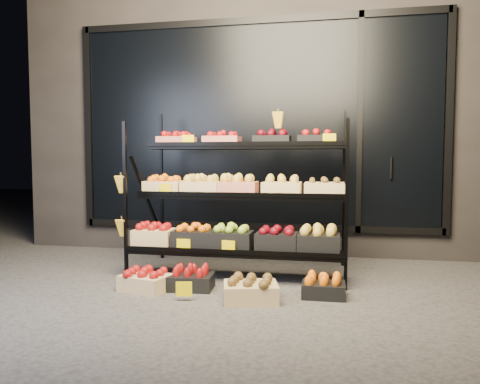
% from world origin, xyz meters
% --- Properties ---
extents(ground, '(24.00, 24.00, 0.00)m').
position_xyz_m(ground, '(0.00, 0.00, 0.00)').
color(ground, '#514F4C').
rests_on(ground, ground).
extents(building, '(6.00, 2.08, 3.50)m').
position_xyz_m(building, '(0.00, 2.59, 1.75)').
color(building, '#2D2826').
rests_on(building, ground).
extents(display_rack, '(2.18, 1.02, 1.75)m').
position_xyz_m(display_rack, '(-0.02, 0.60, 0.79)').
color(display_rack, black).
rests_on(display_rack, ground).
extents(tag_floor_a, '(0.13, 0.01, 0.12)m').
position_xyz_m(tag_floor_a, '(-0.26, -0.40, 0.06)').
color(tag_floor_a, '#EDCD00').
rests_on(tag_floor_a, ground).
extents(floor_crate_left, '(0.47, 0.39, 0.20)m').
position_xyz_m(floor_crate_left, '(-0.69, -0.16, 0.10)').
color(floor_crate_left, '#DBBC7E').
rests_on(floor_crate_left, ground).
extents(floor_crate_midleft, '(0.41, 0.31, 0.20)m').
position_xyz_m(floor_crate_midleft, '(-0.31, -0.05, 0.09)').
color(floor_crate_midleft, black).
rests_on(floor_crate_midleft, ground).
extents(floor_crate_midright, '(0.49, 0.41, 0.21)m').
position_xyz_m(floor_crate_midright, '(0.27, -0.30, 0.10)').
color(floor_crate_midright, '#DBBC7E').
rests_on(floor_crate_midright, ground).
extents(floor_crate_right, '(0.36, 0.26, 0.19)m').
position_xyz_m(floor_crate_right, '(0.84, -0.07, 0.09)').
color(floor_crate_right, black).
rests_on(floor_crate_right, ground).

